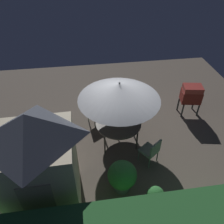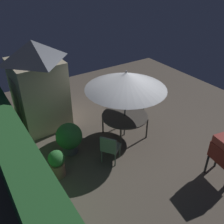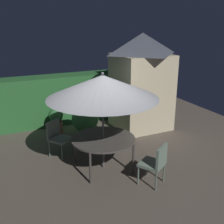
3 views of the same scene
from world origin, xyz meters
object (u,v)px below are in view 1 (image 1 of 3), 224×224
(patio_table, at_px, (118,124))
(potted_plant_by_shed, at_px, (155,199))
(garden_shed, at_px, (39,165))
(chair_near_shed, at_px, (151,150))
(chair_far_side, at_px, (94,109))
(patio_umbrella, at_px, (119,91))
(potted_plant_by_grill, at_px, (122,176))
(bbq_grill, at_px, (191,94))

(patio_table, distance_m, potted_plant_by_shed, 2.56)
(garden_shed, height_order, chair_near_shed, garden_shed)
(patio_table, relative_size, chair_far_side, 1.61)
(chair_near_shed, bearing_deg, patio_umbrella, -53.47)
(chair_far_side, distance_m, potted_plant_by_shed, 3.78)
(garden_shed, distance_m, patio_table, 2.97)
(chair_near_shed, bearing_deg, potted_plant_by_shed, 77.66)
(potted_plant_by_grill, bearing_deg, patio_table, -96.34)
(bbq_grill, bearing_deg, chair_far_side, -0.67)
(potted_plant_by_grill, bearing_deg, patio_umbrella, -96.34)
(chair_far_side, bearing_deg, chair_near_shed, 124.72)
(patio_table, distance_m, chair_far_side, 1.31)
(patio_umbrella, height_order, bbq_grill, patio_umbrella)
(potted_plant_by_grill, bearing_deg, potted_plant_by_shed, 135.63)
(patio_table, relative_size, chair_near_shed, 1.61)
(patio_umbrella, xyz_separation_m, bbq_grill, (-2.87, -1.05, -1.09))
(bbq_grill, relative_size, chair_far_side, 1.33)
(garden_shed, distance_m, chair_near_shed, 3.17)
(chair_near_shed, height_order, potted_plant_by_grill, potted_plant_by_grill)
(patio_table, distance_m, bbq_grill, 3.06)
(garden_shed, relative_size, chair_near_shed, 3.24)
(garden_shed, distance_m, potted_plant_by_grill, 2.12)
(bbq_grill, xyz_separation_m, potted_plant_by_shed, (2.39, 3.55, -0.43))
(garden_shed, xyz_separation_m, potted_plant_by_grill, (-1.89, -0.12, -0.95))
(bbq_grill, bearing_deg, chair_near_shed, 45.65)
(patio_umbrella, bearing_deg, patio_table, 180.00)
(garden_shed, relative_size, potted_plant_by_shed, 3.70)
(patio_umbrella, relative_size, potted_plant_by_grill, 2.53)
(garden_shed, relative_size, potted_plant_by_grill, 3.04)
(patio_umbrella, xyz_separation_m, chair_near_shed, (-0.80, 1.07, -1.41))
(patio_table, height_order, potted_plant_by_grill, potted_plant_by_grill)
(potted_plant_by_shed, bearing_deg, garden_shed, -12.13)
(patio_umbrella, bearing_deg, garden_shed, 42.87)
(patio_umbrella, relative_size, chair_far_side, 2.69)
(garden_shed, distance_m, chair_far_side, 3.48)
(chair_near_shed, relative_size, chair_far_side, 1.00)
(chair_far_side, xyz_separation_m, potted_plant_by_shed, (-1.19, 3.59, -0.11))
(patio_table, bearing_deg, potted_plant_by_shed, 100.96)
(bbq_grill, relative_size, chair_near_shed, 1.33)
(patio_umbrella, bearing_deg, potted_plant_by_grill, 83.66)
(chair_near_shed, distance_m, chair_far_side, 2.63)
(chair_near_shed, xyz_separation_m, potted_plant_by_grill, (1.00, 0.75, 0.01))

